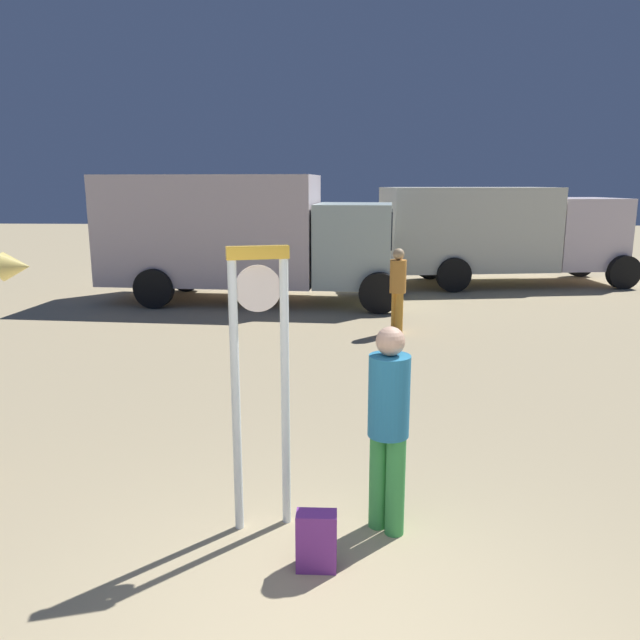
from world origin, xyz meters
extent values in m
cylinder|color=white|center=(-0.78, 1.54, 1.11)|extent=(0.07, 0.07, 2.22)
cylinder|color=white|center=(-0.40, 1.65, 1.11)|extent=(0.07, 0.07, 2.22)
cube|color=yellow|center=(-0.59, 1.59, 2.27)|extent=(0.48, 0.21, 0.10)
cylinder|color=silver|center=(-0.60, 1.62, 1.99)|extent=(0.36, 0.14, 0.36)
cube|color=black|center=(-0.60, 1.65, 1.99)|extent=(0.08, 0.04, 0.05)
cube|color=black|center=(-0.60, 1.65, 1.99)|extent=(0.13, 0.05, 0.08)
cone|color=#FFE072|center=(-2.77, 2.14, 2.08)|extent=(0.25, 0.28, 0.25)
cylinder|color=green|center=(0.36, 1.61, 0.41)|extent=(0.16, 0.16, 0.83)
cylinder|color=green|center=(0.49, 1.51, 0.41)|extent=(0.16, 0.16, 0.83)
cylinder|color=teal|center=(0.43, 1.56, 1.16)|extent=(0.33, 0.33, 0.66)
sphere|color=#D9A98A|center=(0.43, 1.56, 1.60)|extent=(0.23, 0.23, 0.23)
cube|color=#7A3290|center=(-0.11, 1.01, 0.23)|extent=(0.30, 0.16, 0.45)
cube|color=purple|center=(-0.11, 1.11, 0.16)|extent=(0.21, 0.04, 0.20)
cylinder|color=gold|center=(0.98, 8.51, 0.39)|extent=(0.15, 0.15, 0.78)
cylinder|color=gold|center=(1.05, 8.37, 0.39)|extent=(0.15, 0.15, 0.78)
cylinder|color=orange|center=(1.01, 8.44, 1.09)|extent=(0.31, 0.31, 0.62)
sphere|color=tan|center=(1.01, 8.44, 1.50)|extent=(0.21, 0.21, 0.21)
cube|color=silver|center=(3.33, 14.37, 1.56)|extent=(4.81, 2.91, 2.23)
cube|color=silver|center=(6.57, 14.86, 1.42)|extent=(2.23, 2.41, 1.93)
cube|color=black|center=(7.54, 15.01, 1.80)|extent=(0.30, 1.79, 0.85)
cylinder|color=black|center=(7.46, 13.83, 0.45)|extent=(0.93, 0.38, 0.90)
cylinder|color=black|center=(7.11, 16.10, 0.45)|extent=(0.93, 0.38, 0.90)
cylinder|color=black|center=(2.82, 13.13, 0.45)|extent=(0.93, 0.38, 0.90)
cylinder|color=black|center=(2.48, 15.40, 0.45)|extent=(0.93, 0.38, 0.90)
cube|color=beige|center=(-3.21, 11.70, 1.71)|extent=(5.15, 2.59, 2.52)
cube|color=#AFC2BD|center=(0.20, 11.47, 1.39)|extent=(1.86, 2.26, 1.88)
cube|color=black|center=(1.07, 11.41, 1.76)|extent=(0.15, 1.80, 0.83)
cylinder|color=black|center=(0.76, 10.28, 0.45)|extent=(0.91, 0.31, 0.90)
cylinder|color=black|center=(0.92, 12.58, 0.45)|extent=(0.91, 0.31, 0.90)
cylinder|color=black|center=(-4.33, 10.63, 0.45)|extent=(0.91, 0.31, 0.90)
cylinder|color=black|center=(-4.17, 12.92, 0.45)|extent=(0.91, 0.31, 0.90)
camera|label=1|loc=(0.11, -3.07, 2.78)|focal=34.85mm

